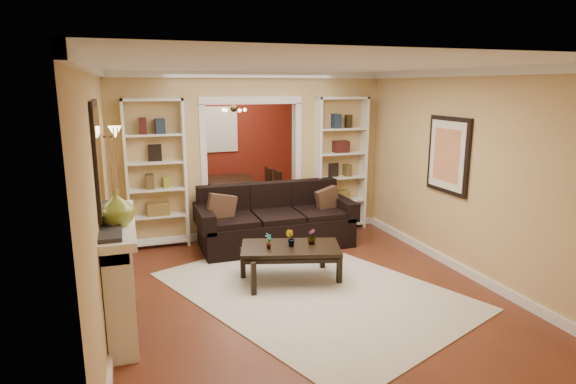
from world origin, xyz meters
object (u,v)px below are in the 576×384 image
object	(u,v)px
bookshelf_right	(341,164)
fireplace	(122,273)
bookshelf_left	(156,175)
dining_table	(236,197)
sofa	(276,217)
coffee_table	(290,264)

from	to	relation	value
bookshelf_right	fireplace	size ratio (longest dim) A/B	1.35
bookshelf_left	dining_table	world-z (taller)	bookshelf_left
dining_table	fireplace	bearing A→B (deg)	153.11
sofa	bookshelf_right	distance (m)	1.63
fireplace	dining_table	distance (m)	4.76
sofa	dining_table	size ratio (longest dim) A/B	1.40
fireplace	dining_table	size ratio (longest dim) A/B	0.98
dining_table	bookshelf_left	bearing A→B (deg)	136.72
sofa	coffee_table	xyz separation A→B (m)	(-0.24, -1.40, -0.24)
coffee_table	fireplace	size ratio (longest dim) A/B	0.74
bookshelf_right	bookshelf_left	bearing A→B (deg)	180.00
sofa	dining_table	world-z (taller)	sofa
bookshelf_right	dining_table	bearing A→B (deg)	131.03
sofa	fireplace	distance (m)	3.00
sofa	dining_table	distance (m)	2.30
bookshelf_right	fireplace	world-z (taller)	bookshelf_right
fireplace	bookshelf_left	bearing A→B (deg)	77.95
sofa	dining_table	xyz separation A→B (m)	(-0.13, 2.29, -0.17)
sofa	bookshelf_right	world-z (taller)	bookshelf_right
sofa	coffee_table	size ratio (longest dim) A/B	1.95
coffee_table	bookshelf_right	xyz separation A→B (m)	(1.60, 1.98, 0.91)
coffee_table	bookshelf_right	world-z (taller)	bookshelf_right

